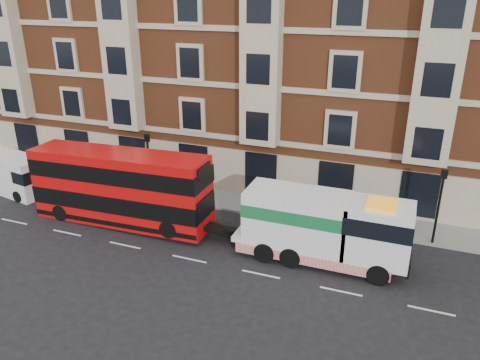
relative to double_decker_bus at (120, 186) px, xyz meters
name	(u,v)px	position (x,y,z in m)	size (l,w,h in m)	color
ground	(189,259)	(5.64, -2.35, -2.39)	(120.00, 120.00, 0.00)	black
sidewalk	(240,202)	(5.64, 5.15, -2.31)	(90.00, 3.00, 0.15)	slate
victorian_terrace	(284,36)	(6.14, 12.65, 7.68)	(45.00, 12.00, 20.40)	brown
lamp_post_west	(149,160)	(-0.36, 3.85, 0.29)	(0.35, 0.15, 4.35)	black
lamp_post_east	(439,201)	(17.64, 3.85, 0.29)	(0.35, 0.15, 4.35)	black
double_decker_bus	(120,186)	(0.00, 0.00, 0.00)	(11.13, 2.55, 4.50)	red
tow_truck	(321,227)	(12.06, 0.00, -0.42)	(8.91, 2.63, 3.71)	white
box_van	(13,174)	(-9.75, 1.25, -1.06)	(5.46, 2.95, 2.69)	white
pedestrian	(82,169)	(-6.65, 4.63, -1.43)	(0.59, 0.39, 1.62)	#17232E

